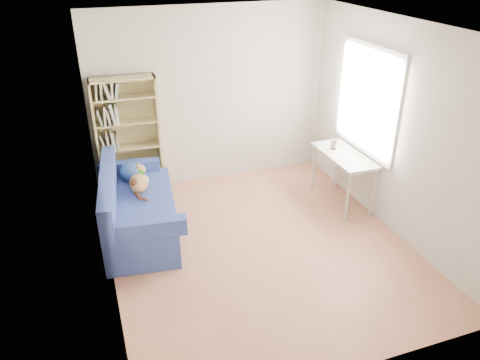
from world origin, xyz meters
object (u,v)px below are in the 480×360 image
sofa (136,208)px  pen_cup (333,145)px  bookshelf (129,144)px  desk (344,160)px

sofa → pen_cup: pen_cup is taller
bookshelf → pen_cup: size_ratio=10.36×
bookshelf → pen_cup: bearing=-20.4°
sofa → desk: 2.86m
sofa → desk: bearing=2.5°
desk → pen_cup: size_ratio=6.27×
desk → pen_cup: (-0.06, 0.22, 0.15)m
bookshelf → desk: bearing=-23.9°
bookshelf → pen_cup: 2.87m
pen_cup → desk: bearing=-75.4°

